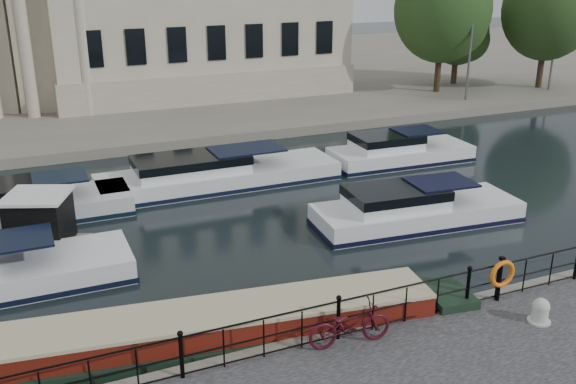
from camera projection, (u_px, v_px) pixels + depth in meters
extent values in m
plane|color=black|center=(300.00, 315.00, 18.29)|extent=(160.00, 160.00, 0.00)
cube|color=#6B665B|center=(98.00, 83.00, 51.78)|extent=(120.00, 42.00, 0.55)
cylinder|color=black|center=(182.00, 357.00, 14.46)|extent=(0.10, 0.10, 1.10)
sphere|color=black|center=(180.00, 334.00, 14.26)|extent=(0.14, 0.14, 0.14)
cylinder|color=black|center=(338.00, 319.00, 15.98)|extent=(0.10, 0.10, 1.10)
sphere|color=black|center=(339.00, 298.00, 15.78)|extent=(0.14, 0.14, 0.14)
cylinder|color=black|center=(468.00, 288.00, 17.49)|extent=(0.10, 0.10, 1.10)
sphere|color=black|center=(470.00, 268.00, 17.29)|extent=(0.14, 0.14, 0.14)
cylinder|color=black|center=(339.00, 301.00, 15.81)|extent=(24.00, 0.05, 0.05)
cylinder|color=black|center=(338.00, 319.00, 15.98)|extent=(24.00, 0.04, 0.04)
cylinder|color=black|center=(338.00, 335.00, 16.14)|extent=(24.00, 0.04, 0.04)
cube|color=#9E937F|center=(190.00, 73.00, 48.45)|extent=(20.30, 14.30, 2.00)
cube|color=#ADA38C|center=(58.00, 20.00, 39.97)|extent=(5.73, 4.06, 11.00)
cylinder|color=#ADA38C|center=(82.00, 34.00, 38.10)|extent=(0.70, 0.70, 9.80)
cylinder|color=#ADA38C|center=(23.00, 35.00, 37.50)|extent=(0.70, 0.70, 9.80)
cylinder|color=#59595B|center=(471.00, 40.00, 42.74)|extent=(0.16, 0.16, 8.00)
cylinder|color=#59595B|center=(556.00, 34.00, 46.20)|extent=(0.16, 0.16, 8.00)
imported|color=#3F0B16|center=(350.00, 324.00, 15.73)|extent=(2.20, 0.95, 1.12)
cylinder|color=#B3B3AF|center=(540.00, 314.00, 16.84)|extent=(0.43, 0.43, 0.45)
sphere|color=#B3B3AF|center=(541.00, 306.00, 16.76)|extent=(0.45, 0.45, 0.45)
cylinder|color=#B3B3AF|center=(539.00, 321.00, 16.91)|extent=(0.60, 0.60, 0.04)
cylinder|color=black|center=(500.00, 280.00, 17.76)|extent=(0.11, 0.11, 1.29)
cube|color=black|center=(502.00, 258.00, 17.54)|extent=(0.13, 0.13, 0.09)
torus|color=orange|center=(502.00, 274.00, 17.62)|extent=(0.82, 0.13, 0.82)
cube|color=black|center=(213.00, 348.00, 16.56)|extent=(14.82, 3.93, 0.88)
cube|color=#5B150D|center=(212.00, 326.00, 16.34)|extent=(11.87, 3.24, 0.69)
cube|color=tan|center=(211.00, 312.00, 16.21)|extent=(11.88, 3.30, 0.10)
cube|color=#6B665B|center=(44.00, 250.00, 22.32)|extent=(3.44, 3.19, 0.23)
cube|color=black|center=(40.00, 222.00, 21.96)|extent=(2.41, 2.41, 1.66)
cube|color=white|center=(37.00, 196.00, 21.64)|extent=(2.65, 2.65, 0.11)
cube|color=black|center=(1.00, 242.00, 19.29)|extent=(2.97, 1.90, 0.08)
cube|color=white|center=(416.00, 218.00, 24.68)|extent=(8.18, 3.34, 1.20)
cube|color=black|center=(416.00, 220.00, 24.70)|extent=(8.26, 3.37, 0.18)
cube|color=white|center=(395.00, 200.00, 24.10)|extent=(3.77, 2.47, 0.90)
cube|color=black|center=(441.00, 182.00, 24.51)|extent=(2.55, 2.05, 0.08)
cube|color=silver|center=(42.00, 212.00, 25.25)|extent=(6.86, 2.80, 1.20)
cube|color=black|center=(42.00, 214.00, 25.28)|extent=(6.93, 2.83, 0.18)
cube|color=silver|center=(16.00, 195.00, 24.67)|extent=(3.10, 2.26, 0.90)
cube|color=black|center=(60.00, 177.00, 25.10)|extent=(2.07, 1.92, 0.08)
cube|color=white|center=(220.00, 181.00, 28.83)|extent=(10.80, 2.92, 1.20)
cube|color=black|center=(220.00, 183.00, 28.85)|extent=(10.91, 2.95, 0.18)
cube|color=white|center=(191.00, 166.00, 28.05)|extent=(4.87, 2.37, 0.90)
cube|color=black|center=(246.00, 149.00, 28.85)|extent=(3.25, 2.02, 0.08)
cube|color=white|center=(400.00, 158.00, 32.13)|extent=(7.22, 2.93, 1.20)
cube|color=black|center=(400.00, 160.00, 32.16)|extent=(7.30, 2.96, 0.18)
cube|color=white|center=(386.00, 144.00, 31.55)|extent=(3.30, 2.28, 0.90)
cube|color=black|center=(417.00, 131.00, 31.96)|extent=(2.22, 1.92, 0.08)
cylinder|color=black|center=(438.00, 70.00, 46.33)|extent=(0.44, 0.44, 3.13)
ellipsoid|color=#1F3F14|center=(443.00, 9.00, 44.89)|extent=(6.80, 6.80, 7.51)
sphere|color=#1F3F14|center=(452.00, 22.00, 45.08)|extent=(5.01, 5.01, 5.01)
cylinder|color=black|center=(454.00, 70.00, 49.62)|extent=(0.44, 0.44, 2.14)
ellipsoid|color=#1A3711|center=(458.00, 31.00, 48.64)|extent=(4.64, 4.64, 5.13)
sphere|color=#1A3711|center=(467.00, 40.00, 48.73)|extent=(3.42, 3.42, 3.42)
cylinder|color=black|center=(541.00, 67.00, 47.90)|extent=(0.44, 0.44, 3.02)
ellipsoid|color=#1E3912|center=(548.00, 10.00, 46.51)|extent=(6.56, 6.56, 7.25)
sphere|color=#1E3912|center=(557.00, 23.00, 46.69)|extent=(4.84, 4.84, 4.84)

